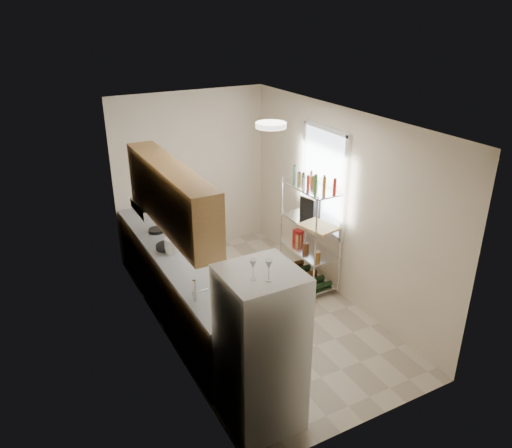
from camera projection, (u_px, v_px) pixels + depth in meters
The scene contains 16 objects.
room at pixel (258, 223), 6.15m from camera, with size 2.52×4.42×2.62m.
counter_run at pixel (179, 284), 6.45m from camera, with size 0.63×3.51×0.90m.
upper_cabinets at pixel (170, 196), 5.57m from camera, with size 0.33×2.20×0.72m, color tan.
range_hood at pixel (156, 206), 6.41m from camera, with size 0.50×0.60×0.12m, color #B7BABC.
window at pixel (324, 180), 6.86m from camera, with size 0.06×1.00×1.46m, color white.
bakers_rack at pixel (311, 214), 6.90m from camera, with size 0.45×0.90×1.73m.
ceiling_dome at pixel (271, 125), 5.40m from camera, with size 0.34×0.34×0.06m, color white.
refrigerator at pixel (261, 350), 4.62m from camera, with size 0.68×0.68×1.66m, color white.
wine_glass_a at pixel (269, 270), 4.12m from camera, with size 0.07×0.07×0.19m, color silver, non-canonical shape.
wine_glass_b at pixel (253, 269), 4.14m from camera, with size 0.07×0.07×0.19m, color silver, non-canonical shape.
rice_cooker at pixel (174, 245), 6.28m from camera, with size 0.23×0.23×0.19m, color silver.
frying_pan_large at pixel (167, 246), 6.39m from camera, with size 0.29×0.29×0.05m, color black.
frying_pan_small at pixel (157, 230), 6.84m from camera, with size 0.22×0.22×0.05m, color black.
cutting_board at pixel (319, 227), 6.70m from camera, with size 0.37×0.48×0.03m, color tan.
espresso_machine at pixel (310, 205), 7.07m from camera, with size 0.16×0.25×0.29m, color black.
storage_bag at pixel (298, 235), 7.37m from camera, with size 0.10×0.14×0.16m, color #A71814.
Camera 1 is at (-2.69, -4.95, 3.77)m, focal length 35.00 mm.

